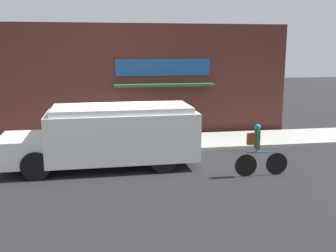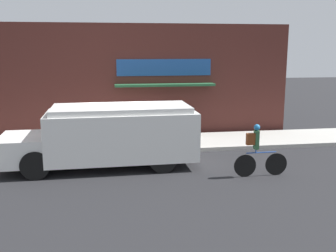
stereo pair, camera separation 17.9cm
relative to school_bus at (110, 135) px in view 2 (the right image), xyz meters
The scene contains 6 objects.
ground_plane 1.81m from the school_bus, 86.14° to the left, with size 70.00×70.00×0.00m, color #232326.
sidewalk 2.97m from the school_bus, 88.02° to the left, with size 28.00×2.72×0.15m.
storefront 4.74m from the school_bus, 87.96° to the left, with size 16.33×0.75×5.01m.
school_bus is the anchor object (origin of this frame).
cyclist 4.86m from the school_bus, 20.52° to the right, with size 1.74×0.20×1.66m.
trash_bin 5.01m from the school_bus, 43.45° to the left, with size 0.53×0.53×0.79m.
Camera 2 is at (-0.13, -14.37, 3.98)m, focal length 42.00 mm.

